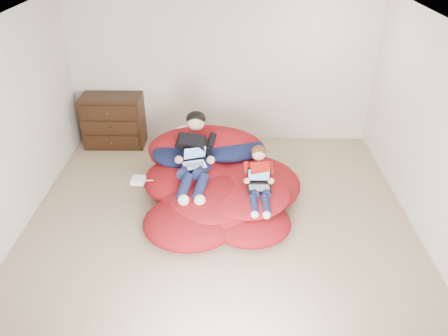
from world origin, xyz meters
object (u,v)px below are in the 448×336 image
dresser (114,121)px  younger_boy (259,176)px  older_boy (195,151)px  laptop_black (259,182)px  beanbag_pile (218,183)px  laptop_white (195,160)px

dresser → younger_boy: size_ratio=1.12×
older_boy → laptop_black: older_boy is taller
beanbag_pile → older_boy: size_ratio=1.80×
dresser → laptop_white: 2.22m
laptop_black → dresser: bearing=138.7°
beanbag_pile → laptop_black: (0.54, -0.41, 0.29)m
beanbag_pile → younger_boy: (0.54, -0.35, 0.34)m
younger_boy → laptop_black: (0.00, -0.05, -0.05)m
older_boy → laptop_white: size_ratio=3.53×
dresser → older_boy: bearing=-45.7°
beanbag_pile → laptop_black: size_ratio=7.68×
laptop_white → laptop_black: bearing=-25.7°
beanbag_pile → laptop_black: bearing=-37.1°
dresser → laptop_white: dresser is taller
beanbag_pile → older_boy: bearing=159.2°
dresser → older_boy: size_ratio=0.77×
younger_boy → laptop_white: bearing=157.3°
beanbag_pile → younger_boy: bearing=-33.3°
beanbag_pile → younger_boy: size_ratio=2.64×
older_boy → younger_boy: older_boy is taller
dresser → younger_boy: 3.07m
beanbag_pile → older_boy: older_boy is taller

